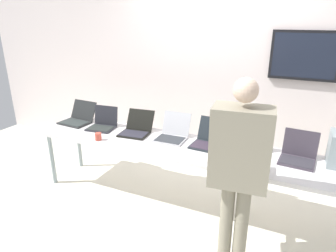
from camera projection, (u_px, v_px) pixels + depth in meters
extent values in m
cube|color=silver|center=(184.00, 205.00, 3.41)|extent=(8.00, 8.00, 0.04)
cube|color=silver|center=(218.00, 69.00, 3.90)|extent=(8.00, 0.06, 2.72)
cube|color=black|center=(304.00, 56.00, 3.38)|extent=(0.74, 0.05, 0.55)
cube|color=#1A202E|center=(304.00, 56.00, 3.36)|extent=(0.68, 0.02, 0.49)
cube|color=silver|center=(185.00, 148.00, 3.16)|extent=(3.56, 0.70, 0.04)
cylinder|color=gray|center=(52.00, 158.00, 3.73)|extent=(0.05, 0.05, 0.68)
cylinder|color=gray|center=(79.00, 144.00, 4.16)|extent=(0.05, 0.05, 0.68)
cube|color=#242626|center=(74.00, 123.00, 3.81)|extent=(0.39, 0.28, 0.02)
cube|color=#2E3534|center=(74.00, 122.00, 3.79)|extent=(0.36, 0.23, 0.00)
cube|color=#242626|center=(84.00, 110.00, 3.92)|extent=(0.38, 0.14, 0.23)
cube|color=black|center=(84.00, 110.00, 3.92)|extent=(0.35, 0.12, 0.20)
cube|color=#25262C|center=(101.00, 128.00, 3.62)|extent=(0.33, 0.27, 0.02)
cube|color=#2B302E|center=(100.00, 128.00, 3.60)|extent=(0.30, 0.22, 0.00)
cube|color=#25262C|center=(106.00, 115.00, 3.70)|extent=(0.31, 0.08, 0.24)
cube|color=silver|center=(106.00, 115.00, 3.70)|extent=(0.29, 0.07, 0.21)
cube|color=black|center=(134.00, 134.00, 3.44)|extent=(0.35, 0.28, 0.02)
cube|color=#282732|center=(133.00, 134.00, 3.42)|extent=(0.32, 0.23, 0.00)
cube|color=black|center=(140.00, 120.00, 3.57)|extent=(0.34, 0.16, 0.22)
cube|color=#2C6136|center=(141.00, 120.00, 3.57)|extent=(0.31, 0.14, 0.19)
cube|color=#B1B1B5|center=(170.00, 140.00, 3.29)|extent=(0.33, 0.27, 0.02)
cube|color=#2C3035|center=(170.00, 139.00, 3.27)|extent=(0.30, 0.22, 0.00)
cube|color=#B1B1B5|center=(177.00, 123.00, 3.40)|extent=(0.32, 0.11, 0.25)
cube|color=#324F7D|center=(177.00, 123.00, 3.40)|extent=(0.30, 0.09, 0.22)
cube|color=#1F252A|center=(208.00, 147.00, 3.11)|extent=(0.38, 0.29, 0.02)
cube|color=#322835|center=(208.00, 146.00, 3.10)|extent=(0.35, 0.23, 0.00)
cube|color=#1F252A|center=(215.00, 129.00, 3.22)|extent=(0.37, 0.13, 0.24)
cube|color=#1A1F2F|center=(215.00, 130.00, 3.22)|extent=(0.34, 0.11, 0.22)
cube|color=black|center=(247.00, 154.00, 2.94)|extent=(0.33, 0.24, 0.02)
cube|color=#263435|center=(247.00, 153.00, 2.93)|extent=(0.30, 0.19, 0.00)
cube|color=black|center=(252.00, 138.00, 3.03)|extent=(0.32, 0.09, 0.21)
cube|color=#35487B|center=(252.00, 138.00, 3.03)|extent=(0.30, 0.08, 0.19)
cube|color=#3B343E|center=(296.00, 162.00, 2.79)|extent=(0.33, 0.28, 0.02)
cube|color=#312F36|center=(296.00, 161.00, 2.77)|extent=(0.30, 0.23, 0.00)
cube|color=#3B343E|center=(301.00, 143.00, 2.86)|extent=(0.31, 0.07, 0.25)
cube|color=white|center=(301.00, 143.00, 2.86)|extent=(0.29, 0.06, 0.23)
cylinder|color=gray|center=(226.00, 223.00, 2.48)|extent=(0.12, 0.12, 0.78)
cylinder|color=gray|center=(241.00, 226.00, 2.44)|extent=(0.12, 0.12, 0.78)
cube|color=gray|center=(241.00, 147.00, 2.22)|extent=(0.47, 0.31, 0.62)
sphere|color=beige|center=(246.00, 90.00, 2.07)|extent=(0.18, 0.18, 0.18)
cylinder|color=gray|center=(222.00, 159.00, 2.62)|extent=(0.10, 0.33, 0.07)
cylinder|color=gray|center=(261.00, 164.00, 2.52)|extent=(0.10, 0.33, 0.07)
cylinder|color=#C24939|center=(98.00, 137.00, 3.29)|extent=(0.07, 0.07, 0.08)
cube|color=white|center=(221.00, 160.00, 2.84)|extent=(0.25, 0.32, 0.00)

